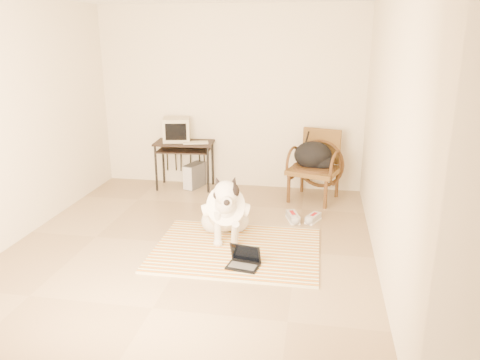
% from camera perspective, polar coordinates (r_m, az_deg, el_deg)
% --- Properties ---
extents(floor, '(4.50, 4.50, 0.00)m').
position_cam_1_polar(floor, '(5.37, -5.79, -7.79)').
color(floor, '#957D5B').
rests_on(floor, ground).
extents(wall_back, '(4.50, 0.00, 4.50)m').
position_cam_1_polar(wall_back, '(7.12, -1.26, 9.88)').
color(wall_back, beige).
rests_on(wall_back, floor).
extents(wall_front, '(4.50, 0.00, 4.50)m').
position_cam_1_polar(wall_front, '(2.93, -18.33, -1.95)').
color(wall_front, beige).
rests_on(wall_front, floor).
extents(wall_left, '(0.00, 4.50, 4.50)m').
position_cam_1_polar(wall_left, '(5.83, -25.67, 6.53)').
color(wall_left, beige).
rests_on(wall_left, floor).
extents(wall_right, '(0.00, 4.50, 4.50)m').
position_cam_1_polar(wall_right, '(4.81, 17.42, 5.48)').
color(wall_right, beige).
rests_on(wall_right, floor).
extents(rug, '(1.81, 1.39, 0.02)m').
position_cam_1_polar(rug, '(5.20, -0.43, -8.47)').
color(rug, orange).
rests_on(rug, floor).
extents(dog, '(0.60, 1.11, 0.85)m').
position_cam_1_polar(dog, '(5.36, -1.77, -3.79)').
color(dog, silver).
rests_on(dog, rug).
extents(laptop, '(0.35, 0.28, 0.22)m').
position_cam_1_polar(laptop, '(4.81, 0.49, -9.82)').
color(laptop, black).
rests_on(laptop, rug).
extents(computer_desk, '(0.89, 0.53, 0.72)m').
position_cam_1_polar(computer_desk, '(7.13, -6.84, 3.83)').
color(computer_desk, black).
rests_on(computer_desk, floor).
extents(crt_monitor, '(0.47, 0.45, 0.35)m').
position_cam_1_polar(crt_monitor, '(7.16, -7.72, 6.12)').
color(crt_monitor, '#B6AB8E').
rests_on(crt_monitor, computer_desk).
extents(desk_keyboard, '(0.39, 0.24, 0.02)m').
position_cam_1_polar(desk_keyboard, '(6.99, -5.43, 4.56)').
color(desk_keyboard, '#B6AB8E').
rests_on(desk_keyboard, computer_desk).
extents(pc_tower, '(0.29, 0.43, 0.37)m').
position_cam_1_polar(pc_tower, '(7.25, -5.57, 0.54)').
color(pc_tower, '#464649').
rests_on(pc_tower, floor).
extents(rattan_chair, '(0.81, 0.79, 0.98)m').
position_cam_1_polar(rattan_chair, '(6.72, 9.19, 1.77)').
color(rattan_chair, brown).
rests_on(rattan_chair, floor).
extents(backpack, '(0.56, 0.44, 0.39)m').
position_cam_1_polar(backpack, '(6.65, 9.08, 2.86)').
color(backpack, black).
rests_on(backpack, rattan_chair).
extents(sneaker_left, '(0.21, 0.32, 0.10)m').
position_cam_1_polar(sneaker_left, '(6.01, 6.45, -4.54)').
color(sneaker_left, white).
rests_on(sneaker_left, floor).
extents(sneaker_right, '(0.21, 0.29, 0.10)m').
position_cam_1_polar(sneaker_right, '(6.01, 8.90, -4.65)').
color(sneaker_right, white).
rests_on(sneaker_right, floor).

